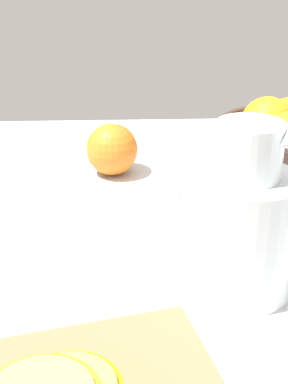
% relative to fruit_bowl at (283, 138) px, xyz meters
% --- Properties ---
extents(ground_plane, '(1.43, 0.92, 0.03)m').
position_rel_fruit_bowl_xyz_m(ground_plane, '(-0.27, -0.19, -0.07)').
color(ground_plane, silver).
extents(fruit_bowl, '(0.23, 0.23, 0.12)m').
position_rel_fruit_bowl_xyz_m(fruit_bowl, '(0.00, 0.00, 0.00)').
color(fruit_bowl, '#473328').
rests_on(fruit_bowl, ground_plane).
extents(juice_pitcher, '(0.13, 0.14, 0.19)m').
position_rel_fruit_bowl_xyz_m(juice_pitcher, '(-0.14, -0.34, 0.01)').
color(juice_pitcher, white).
rests_on(juice_pitcher, ground_plane).
extents(loose_orange_2, '(0.08, 0.08, 0.08)m').
position_rel_fruit_bowl_xyz_m(loose_orange_2, '(-0.29, -0.01, -0.01)').
color(loose_orange_2, orange).
rests_on(loose_orange_2, ground_plane).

